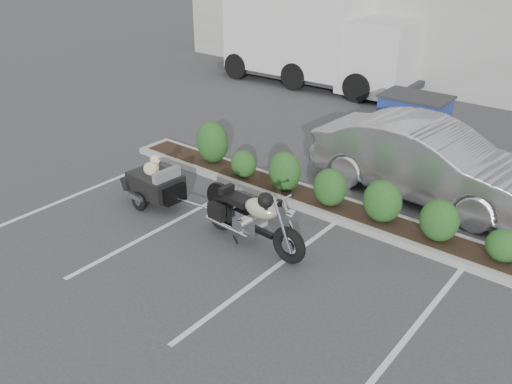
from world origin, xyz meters
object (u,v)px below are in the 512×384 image
Objects in this scene: pet_trailer at (155,183)px; dumpster at (414,116)px; delivery_truck at (317,38)px; sedan at (428,161)px; motorcycle at (252,219)px.

pet_trailer is 8.02m from dumpster.
delivery_truck reaches higher than dumpster.
sedan reaches higher than pet_trailer.
dumpster is at bearing 94.54° from motorcycle.
sedan reaches higher than dumpster.
motorcycle is 0.32× the size of delivery_truck.
pet_trailer is at bearing -110.78° from dumpster.
delivery_truck is (-7.32, 6.67, 0.88)m from sedan.
pet_trailer is at bearing 135.68° from sedan.
delivery_truck is at bearing 108.31° from pet_trailer.
delivery_truck is (-5.48, 3.22, 1.11)m from dumpster.
dumpster is (-0.10, 7.59, 0.05)m from motorcycle.
delivery_truck is at bearing 51.16° from sedan.
motorcycle reaches higher than dumpster.
motorcycle is at bearing -65.24° from delivery_truck.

